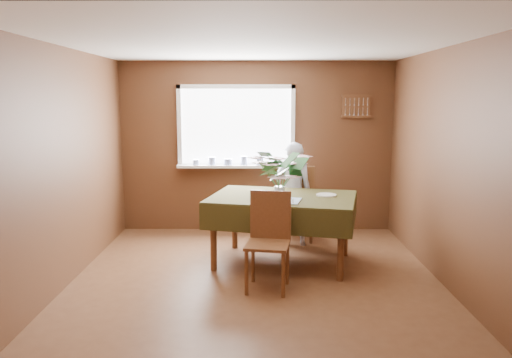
{
  "coord_description": "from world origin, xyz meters",
  "views": [
    {
      "loc": [
        0.03,
        -5.1,
        1.98
      ],
      "look_at": [
        0.0,
        0.55,
        1.05
      ],
      "focal_mm": 35.0,
      "sensor_mm": 36.0,
      "label": 1
    }
  ],
  "objects_px": {
    "dining_table": "(283,204)",
    "chair_near": "(269,236)",
    "seated_woman": "(293,194)",
    "flower_bouquet": "(280,170)",
    "chair_far": "(296,201)"
  },
  "relations": [
    {
      "from": "seated_woman",
      "to": "chair_far",
      "type": "bearing_deg",
      "value": -110.71
    },
    {
      "from": "seated_woman",
      "to": "flower_bouquet",
      "type": "xyz_separation_m",
      "value": [
        -0.22,
        -0.96,
        0.46
      ]
    },
    {
      "from": "dining_table",
      "to": "chair_near",
      "type": "xyz_separation_m",
      "value": [
        -0.18,
        -0.77,
        -0.17
      ]
    },
    {
      "from": "dining_table",
      "to": "seated_woman",
      "type": "height_order",
      "value": "seated_woman"
    },
    {
      "from": "dining_table",
      "to": "seated_woman",
      "type": "xyz_separation_m",
      "value": [
        0.17,
        0.76,
        -0.02
      ]
    },
    {
      "from": "chair_near",
      "to": "flower_bouquet",
      "type": "xyz_separation_m",
      "value": [
        0.13,
        0.57,
        0.62
      ]
    },
    {
      "from": "dining_table",
      "to": "chair_near",
      "type": "distance_m",
      "value": 0.81
    },
    {
      "from": "chair_far",
      "to": "chair_near",
      "type": "height_order",
      "value": "chair_far"
    },
    {
      "from": "chair_near",
      "to": "flower_bouquet",
      "type": "height_order",
      "value": "flower_bouquet"
    },
    {
      "from": "chair_far",
      "to": "flower_bouquet",
      "type": "height_order",
      "value": "flower_bouquet"
    },
    {
      "from": "chair_near",
      "to": "flower_bouquet",
      "type": "relative_size",
      "value": 1.64
    },
    {
      "from": "chair_far",
      "to": "flower_bouquet",
      "type": "relative_size",
      "value": 1.73
    },
    {
      "from": "flower_bouquet",
      "to": "chair_near",
      "type": "bearing_deg",
      "value": -103.0
    },
    {
      "from": "dining_table",
      "to": "seated_woman",
      "type": "bearing_deg",
      "value": 90.0
    },
    {
      "from": "chair_near",
      "to": "seated_woman",
      "type": "distance_m",
      "value": 1.58
    }
  ]
}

